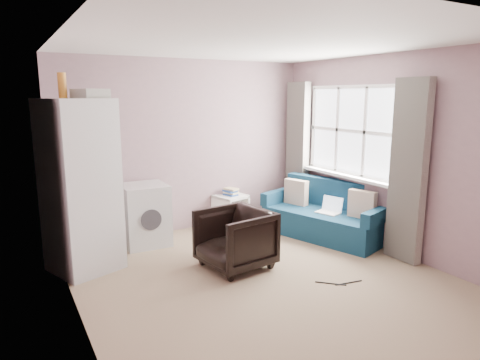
{
  "coord_description": "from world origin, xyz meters",
  "views": [
    {
      "loc": [
        -2.4,
        -3.73,
        1.99
      ],
      "look_at": [
        0.05,
        0.6,
        1.0
      ],
      "focal_mm": 32.0,
      "sensor_mm": 36.0,
      "label": 1
    }
  ],
  "objects_px": {
    "washing_machine": "(145,213)",
    "armchair": "(235,236)",
    "fridge": "(81,185)",
    "side_table": "(231,208)",
    "sofa": "(327,216)"
  },
  "relations": [
    {
      "from": "armchair",
      "to": "side_table",
      "type": "bearing_deg",
      "value": 145.91
    },
    {
      "from": "fridge",
      "to": "washing_machine",
      "type": "relative_size",
      "value": 2.7
    },
    {
      "from": "washing_machine",
      "to": "fridge",
      "type": "bearing_deg",
      "value": -149.62
    },
    {
      "from": "fridge",
      "to": "sofa",
      "type": "height_order",
      "value": "fridge"
    },
    {
      "from": "sofa",
      "to": "fridge",
      "type": "bearing_deg",
      "value": 154.82
    },
    {
      "from": "armchair",
      "to": "washing_machine",
      "type": "bearing_deg",
      "value": -160.07
    },
    {
      "from": "washing_machine",
      "to": "armchair",
      "type": "bearing_deg",
      "value": -61.36
    },
    {
      "from": "fridge",
      "to": "washing_machine",
      "type": "xyz_separation_m",
      "value": [
        0.86,
        0.48,
        -0.56
      ]
    },
    {
      "from": "fridge",
      "to": "side_table",
      "type": "xyz_separation_m",
      "value": [
        2.29,
        0.69,
        -0.72
      ]
    },
    {
      "from": "side_table",
      "to": "sofa",
      "type": "height_order",
      "value": "sofa"
    },
    {
      "from": "fridge",
      "to": "side_table",
      "type": "distance_m",
      "value": 2.49
    },
    {
      "from": "side_table",
      "to": "washing_machine",
      "type": "bearing_deg",
      "value": -171.62
    },
    {
      "from": "sofa",
      "to": "armchair",
      "type": "bearing_deg",
      "value": 174.76
    },
    {
      "from": "armchair",
      "to": "washing_machine",
      "type": "xyz_separation_m",
      "value": [
        -0.67,
        1.29,
        0.05
      ]
    },
    {
      "from": "fridge",
      "to": "sofa",
      "type": "bearing_deg",
      "value": -28.06
    }
  ]
}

